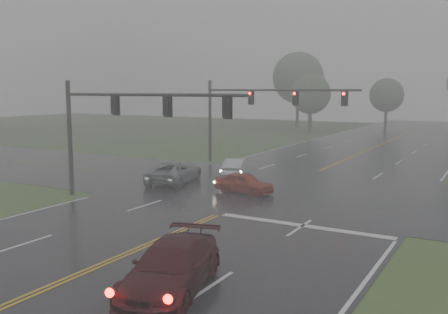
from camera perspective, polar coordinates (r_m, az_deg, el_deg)
The scene contains 12 objects.
main_road at distance 30.52m, azimuth 4.79°, elevation -4.29°, with size 18.00×160.00×0.02m, color black.
cross_street at distance 32.31m, azimuth 6.28°, elevation -3.63°, with size 120.00×14.00×0.02m, color black.
stop_bar at distance 23.81m, azimuth 8.99°, elevation -7.81°, with size 8.50×0.50×0.01m, color silver.
sedan_maroon at distance 16.42m, azimuth -5.99°, elevation -15.02°, with size 2.16×5.32×1.54m, color black.
sedan_red at distance 30.74m, azimuth 2.32°, elevation -4.18°, with size 1.50×3.72×1.27m, color maroon.
sedan_silver at distance 36.75m, azimuth 1.49°, elevation -2.21°, with size 1.40×4.02×1.33m, color #B5B8BE.
car_grey at distance 34.28m, azimuth -5.65°, elevation -2.97°, with size 2.45×5.31×1.48m, color slate.
signal_gantry_near at distance 28.55m, azimuth -12.20°, elevation 4.50°, with size 12.06×0.30×6.87m.
signal_gantry_far at distance 41.81m, azimuth 3.28°, elevation 5.92°, with size 13.30×0.36×7.13m.
tree_nw_a at distance 74.46m, azimuth 9.85°, elevation 7.11°, with size 5.88×5.88×8.64m.
tree_n_mid at distance 87.21m, azimuth 18.09°, elevation 6.73°, with size 5.59×5.59×8.21m.
tree_nw_b at distance 85.59m, azimuth 8.45°, elevation 8.95°, with size 8.58×8.58×12.60m.
Camera 1 is at (12.48, -7.12, 6.34)m, focal length 40.00 mm.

